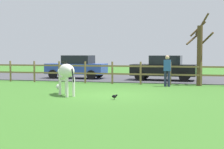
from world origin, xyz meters
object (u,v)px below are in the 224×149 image
object	(u,v)px
crow_on_grass	(115,96)
visitor_near_fence	(167,69)
bare_tree	(200,52)
parked_car_blue	(77,67)
zebra	(66,73)
parked_car_black	(164,68)

from	to	relation	value
crow_on_grass	visitor_near_fence	distance (m)	5.71
bare_tree	visitor_near_fence	xyz separation A→B (m)	(-1.63, -0.99, -0.90)
parked_car_blue	visitor_near_fence	bearing A→B (deg)	-30.16
crow_on_grass	parked_car_blue	world-z (taller)	parked_car_blue
visitor_near_fence	crow_on_grass	bearing A→B (deg)	-104.99
zebra	parked_car_blue	bearing A→B (deg)	107.77
zebra	parked_car_black	distance (m)	8.89
parked_car_blue	crow_on_grass	bearing A→B (deg)	-61.63
bare_tree	parked_car_blue	bearing A→B (deg)	161.16
bare_tree	crow_on_grass	distance (m)	7.35
parked_car_black	parked_car_blue	xyz separation A→B (m)	(-5.93, 0.24, 0.00)
bare_tree	parked_car_black	size ratio (longest dim) A/B	0.96
visitor_near_fence	bare_tree	bearing A→B (deg)	31.10
bare_tree	zebra	bearing A→B (deg)	-132.64
zebra	parked_car_blue	distance (m)	8.97
visitor_near_fence	zebra	bearing A→B (deg)	-127.58
parked_car_blue	bare_tree	bearing A→B (deg)	-18.84
parked_car_black	parked_car_blue	world-z (taller)	same
bare_tree	parked_car_blue	world-z (taller)	bare_tree
bare_tree	parked_car_blue	distance (m)	8.58
parked_car_black	parked_car_blue	bearing A→B (deg)	177.65
zebra	crow_on_grass	distance (m)	2.46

